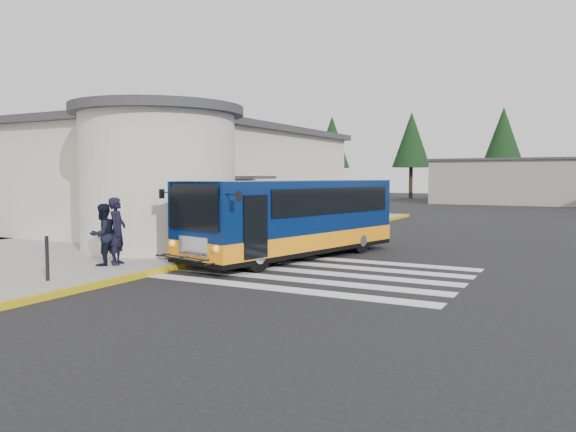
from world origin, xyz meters
The scene contains 9 objects.
ground centered at (0.00, 0.00, 0.00)m, with size 140.00×140.00×0.00m, color black.
sidewalk centered at (-9.00, 4.00, 0.07)m, with size 10.00×34.00×0.15m, color gray.
curb_strip centered at (-4.05, 4.00, 0.08)m, with size 0.12×34.00×0.16m, color gold.
station_building centered at (-10.84, 6.91, 2.57)m, with size 12.70×18.70×4.80m.
crosswalk centered at (-0.50, -0.80, 0.01)m, with size 8.00×5.35×0.01m.
transit_bus centered at (-2.28, 1.33, 1.18)m, with size 4.47×8.99×2.46m.
pedestrian_a centered at (-5.52, -2.98, 1.08)m, with size 0.68×0.45×1.87m, color black.
pedestrian_b centered at (-5.76, -3.27, 1.00)m, with size 0.83×0.64×1.70m, color black.
bollard centered at (-5.19, -5.55, 0.68)m, with size 0.09×0.09×1.06m, color black.
Camera 1 is at (5.91, -14.44, 2.61)m, focal length 35.00 mm.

